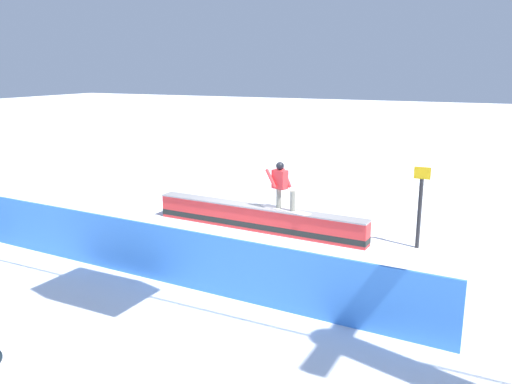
{
  "coord_description": "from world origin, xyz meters",
  "views": [
    {
      "loc": [
        -5.95,
        12.91,
        4.49
      ],
      "look_at": [
        -0.43,
        1.03,
        1.37
      ],
      "focal_mm": 36.98,
      "sensor_mm": 36.0,
      "label": 1
    }
  ],
  "objects": [
    {
      "name": "snowboarder",
      "position": [
        -0.72,
        0.02,
        1.39
      ],
      "size": [
        1.56,
        0.72,
        1.3
      ],
      "color": "silver",
      "rests_on": "grind_box"
    },
    {
      "name": "grind_box",
      "position": [
        0.0,
        0.0,
        0.32
      ],
      "size": [
        6.42,
        0.93,
        0.7
      ],
      "color": "red",
      "rests_on": "ground_plane"
    },
    {
      "name": "ground_plane",
      "position": [
        0.0,
        0.0,
        0.0
      ],
      "size": [
        120.0,
        120.0,
        0.0
      ],
      "primitive_type": "plane",
      "color": "white"
    },
    {
      "name": "safety_fence",
      "position": [
        0.0,
        4.2,
        0.62
      ],
      "size": [
        11.43,
        0.87,
        1.25
      ],
      "primitive_type": "cube",
      "rotation": [
        0.0,
        0.0,
        -0.07
      ],
      "color": "#387CE3",
      "rests_on": "ground_plane"
    },
    {
      "name": "trail_marker",
      "position": [
        -4.31,
        -0.36,
        1.11
      ],
      "size": [
        0.4,
        0.1,
        2.09
      ],
      "color": "#262628",
      "rests_on": "ground_plane"
    }
  ]
}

